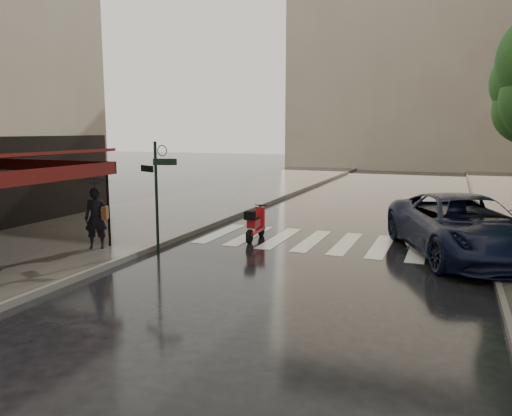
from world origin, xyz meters
The scene contains 10 objects.
ground centered at (0.00, 0.00, 0.00)m, with size 120.00×120.00×0.00m, color black.
sidewalk_near centered at (-4.50, 12.00, 0.06)m, with size 6.00×60.00×0.12m, color #38332D.
curb_near centered at (-1.45, 12.00, 0.07)m, with size 0.12×60.00×0.16m, color #595651.
curb_far centered at (7.45, 12.00, 0.07)m, with size 0.12×60.00×0.16m, color #595651.
crosswalk centered at (2.98, 6.00, 0.01)m, with size 7.85×3.20×0.01m.
signpost centered at (-1.19, 3.00, 1.83)m, with size 1.17×0.29×3.10m.
backdrop_building centered at (3.00, 38.00, 10.00)m, with size 22.00×6.00×20.00m, color tan.
pedestrian_with_umbrella centered at (-2.79, 2.38, 1.77)m, with size 1.36×1.37×2.48m.
scooter centered at (0.76, 5.46, 0.48)m, with size 0.42×1.58×1.04m.
parked_car centered at (6.76, 5.62, 0.83)m, with size 2.77×6.00×1.67m, color black.
Camera 1 is at (6.38, -8.72, 3.39)m, focal length 35.00 mm.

